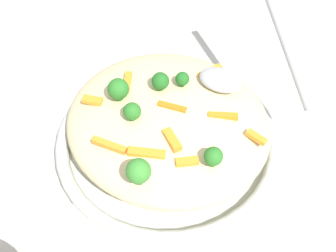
{
  "coord_description": "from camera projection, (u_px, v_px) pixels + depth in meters",
  "views": [
    {
      "loc": [
        0.15,
        -0.3,
        0.49
      ],
      "look_at": [
        0.0,
        0.0,
        0.06
      ],
      "focal_mm": 45.28,
      "sensor_mm": 36.0,
      "label": 1
    }
  ],
  "objects": [
    {
      "name": "carrot_piece_8",
      "position": [
        187.0,
        162.0,
        0.47
      ],
      "size": [
        0.03,
        0.02,
        0.01
      ],
      "primitive_type": "cube",
      "rotation": [
        0.0,
        0.0,
        0.59
      ],
      "color": "orange",
      "rests_on": "pasta_mound"
    },
    {
      "name": "broccoli_floret_1",
      "position": [
        185.0,
        80.0,
        0.53
      ],
      "size": [
        0.02,
        0.02,
        0.02
      ],
      "color": "#205B1C",
      "rests_on": "pasta_mound"
    },
    {
      "name": "broccoli_floret_0",
      "position": [
        132.0,
        112.0,
        0.5
      ],
      "size": [
        0.02,
        0.02,
        0.03
      ],
      "color": "#296820",
      "rests_on": "pasta_mound"
    },
    {
      "name": "pasta_mound",
      "position": [
        168.0,
        122.0,
        0.54
      ],
      "size": [
        0.26,
        0.25,
        0.06
      ],
      "primitive_type": "ellipsoid",
      "color": "beige",
      "rests_on": "serving_bowl"
    },
    {
      "name": "broccoli_floret_4",
      "position": [
        118.0,
        89.0,
        0.52
      ],
      "size": [
        0.03,
        0.03,
        0.03
      ],
      "color": "#296820",
      "rests_on": "pasta_mound"
    },
    {
      "name": "broccoli_floret_2",
      "position": [
        139.0,
        171.0,
        0.45
      ],
      "size": [
        0.03,
        0.03,
        0.04
      ],
      "color": "#377928",
      "rests_on": "pasta_mound"
    },
    {
      "name": "carrot_piece_7",
      "position": [
        127.0,
        83.0,
        0.55
      ],
      "size": [
        0.02,
        0.04,
        0.01
      ],
      "primitive_type": "cube",
      "rotation": [
        0.0,
        0.0,
        1.98
      ],
      "color": "orange",
      "rests_on": "pasta_mound"
    },
    {
      "name": "ground_plane",
      "position": [
        168.0,
        152.0,
        0.6
      ],
      "size": [
        2.4,
        2.4,
        0.0
      ],
      "primitive_type": "plane",
      "color": "beige"
    },
    {
      "name": "carrot_piece_1",
      "position": [
        109.0,
        145.0,
        0.49
      ],
      "size": [
        0.04,
        0.01,
        0.01
      ],
      "primitive_type": "cube",
      "rotation": [
        0.0,
        0.0,
        3.19
      ],
      "color": "orange",
      "rests_on": "pasta_mound"
    },
    {
      "name": "carrot_piece_0",
      "position": [
        210.0,
        72.0,
        0.56
      ],
      "size": [
        0.03,
        0.04,
        0.01
      ],
      "primitive_type": "cube",
      "rotation": [
        0.0,
        0.0,
        4.2
      ],
      "color": "orange",
      "rests_on": "pasta_mound"
    },
    {
      "name": "carrot_piece_9",
      "position": [
        147.0,
        153.0,
        0.48
      ],
      "size": [
        0.04,
        0.02,
        0.01
      ],
      "primitive_type": "cube",
      "rotation": [
        0.0,
        0.0,
        3.47
      ],
      "color": "orange",
      "rests_on": "pasta_mound"
    },
    {
      "name": "broccoli_floret_3",
      "position": [
        213.0,
        157.0,
        0.46
      ],
      "size": [
        0.02,
        0.02,
        0.03
      ],
      "color": "#296820",
      "rests_on": "pasta_mound"
    },
    {
      "name": "serving_bowl",
      "position": [
        168.0,
        143.0,
        0.58
      ],
      "size": [
        0.3,
        0.3,
        0.04
      ],
      "color": "silver",
      "rests_on": "ground_plane"
    },
    {
      "name": "serving_spoon",
      "position": [
        245.0,
        64.0,
        0.53
      ],
      "size": [
        0.15,
        0.14,
        0.1
      ],
      "color": "#B7B7BC",
      "rests_on": "pasta_mound"
    },
    {
      "name": "carrot_piece_6",
      "position": [
        92.0,
        100.0,
        0.53
      ],
      "size": [
        0.03,
        0.02,
        0.01
      ],
      "primitive_type": "cube",
      "rotation": [
        0.0,
        0.0,
        0.23
      ],
      "color": "orange",
      "rests_on": "pasta_mound"
    },
    {
      "name": "carrot_piece_4",
      "position": [
        223.0,
        116.0,
        0.51
      ],
      "size": [
        0.04,
        0.02,
        0.01
      ],
      "primitive_type": "cube",
      "rotation": [
        0.0,
        0.0,
        0.41
      ],
      "color": "orange",
      "rests_on": "pasta_mound"
    },
    {
      "name": "carrot_piece_5",
      "position": [
        256.0,
        137.0,
        0.5
      ],
      "size": [
        0.03,
        0.01,
        0.01
      ],
      "primitive_type": "cube",
      "rotation": [
        0.0,
        0.0,
        6.02
      ],
      "color": "orange",
      "rests_on": "pasta_mound"
    },
    {
      "name": "carrot_piece_2",
      "position": [
        172.0,
        107.0,
        0.52
      ],
      "size": [
        0.04,
        0.01,
        0.01
      ],
      "primitive_type": "cube",
      "rotation": [
        0.0,
        0.0,
        3.28
      ],
      "color": "orange",
      "rests_on": "pasta_mound"
    },
    {
      "name": "carrot_piece_3",
      "position": [
        172.0,
        140.0,
        0.49
      ],
      "size": [
        0.03,
        0.03,
        0.01
      ],
      "primitive_type": "cube",
      "rotation": [
        0.0,
        0.0,
        2.5
      ],
      "color": "orange",
      "rests_on": "pasta_mound"
    },
    {
      "name": "broccoli_floret_5",
      "position": [
        160.0,
        81.0,
        0.53
      ],
      "size": [
        0.02,
        0.02,
        0.03
      ],
      "color": "#205B1C",
      "rests_on": "pasta_mound"
    }
  ]
}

